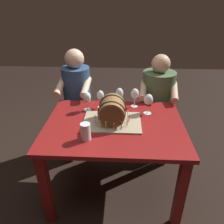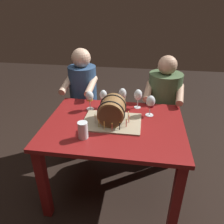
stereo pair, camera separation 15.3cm
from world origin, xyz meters
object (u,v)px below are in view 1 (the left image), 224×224
at_px(wine_glass_red, 148,101).
at_px(person_seated_left, 78,107).
at_px(wine_glass_empty, 135,94).
at_px(beer_pint, 86,132).
at_px(barrel_cake, 112,112).
at_px(dining_table, 114,135).
at_px(person_seated_right, 156,109).
at_px(wine_glass_amber, 87,98).
at_px(wine_glass_rose, 100,96).
at_px(wine_glass_white, 119,94).

distance_m(wine_glass_red, person_seated_left, 0.93).
distance_m(wine_glass_empty, beer_pint, 0.68).
bearing_deg(barrel_cake, beer_pint, -125.73).
distance_m(dining_table, person_seated_right, 0.80).
distance_m(wine_glass_red, wine_glass_amber, 0.55).
height_order(wine_glass_rose, wine_glass_amber, wine_glass_amber).
height_order(barrel_cake, wine_glass_white, barrel_cake).
height_order(wine_glass_red, beer_pint, wine_glass_red).
bearing_deg(beer_pint, wine_glass_white, 66.92).
height_order(wine_glass_rose, wine_glass_red, wine_glass_red).
xyz_separation_m(barrel_cake, wine_glass_rose, (-0.12, 0.27, 0.02)).
relative_size(wine_glass_white, wine_glass_amber, 1.06).
xyz_separation_m(wine_glass_red, beer_pint, (-0.49, -0.43, -0.07)).
height_order(beer_pint, person_seated_left, person_seated_left).
bearing_deg(wine_glass_red, person_seated_right, 71.74).
height_order(barrel_cake, person_seated_right, person_seated_right).
xyz_separation_m(beer_pint, person_seated_right, (0.65, 0.89, -0.25)).
xyz_separation_m(dining_table, wine_glass_red, (0.29, 0.19, 0.25)).
relative_size(wine_glass_empty, beer_pint, 1.40).
bearing_deg(wine_glass_amber, person_seated_right, 31.27).
bearing_deg(person_seated_left, wine_glass_amber, -66.66).
height_order(wine_glass_red, wine_glass_white, wine_glass_white).
xyz_separation_m(dining_table, wine_glass_rose, (-0.14, 0.29, 0.24)).
bearing_deg(barrel_cake, wine_glass_amber, 138.41).
bearing_deg(wine_glass_empty, barrel_cake, -122.58).
distance_m(wine_glass_white, wine_glass_amber, 0.31).
relative_size(wine_glass_white, beer_pint, 1.45).
height_order(wine_glass_rose, wine_glass_empty, wine_glass_empty).
height_order(dining_table, beer_pint, beer_pint).
bearing_deg(person_seated_right, barrel_cake, -126.01).
bearing_deg(wine_glass_empty, wine_glass_red, -49.81).
bearing_deg(dining_table, barrel_cake, 138.39).
distance_m(barrel_cake, wine_glass_red, 0.36).
relative_size(wine_glass_rose, wine_glass_empty, 0.94).
bearing_deg(barrel_cake, wine_glass_white, 79.81).
relative_size(beer_pint, person_seated_left, 0.11).
relative_size(wine_glass_rose, wine_glass_white, 0.91).
bearing_deg(person_seated_right, dining_table, -123.99).
xyz_separation_m(wine_glass_amber, beer_pint, (0.06, -0.46, -0.06)).
height_order(barrel_cake, beer_pint, barrel_cake).
bearing_deg(wine_glass_white, wine_glass_empty, 4.50).
distance_m(wine_glass_rose, wine_glass_red, 0.45).
xyz_separation_m(wine_glass_rose, person_seated_left, (-0.30, 0.37, -0.31)).
distance_m(barrel_cake, wine_glass_rose, 0.30).
height_order(wine_glass_empty, wine_glass_amber, wine_glass_empty).
xyz_separation_m(barrel_cake, wine_glass_amber, (-0.24, 0.21, 0.03)).
distance_m(wine_glass_white, person_seated_left, 0.67).
bearing_deg(wine_glass_amber, wine_glass_red, -3.87).
bearing_deg(person_seated_right, wine_glass_rose, -148.03).
xyz_separation_m(beer_pint, person_seated_left, (-0.24, 0.89, -0.26)).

